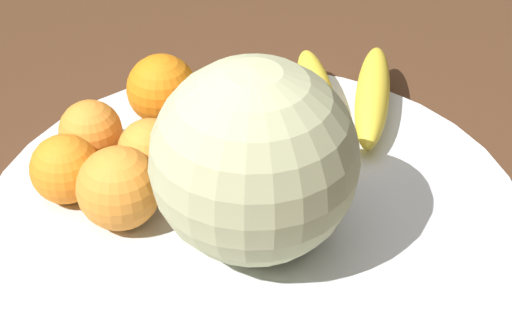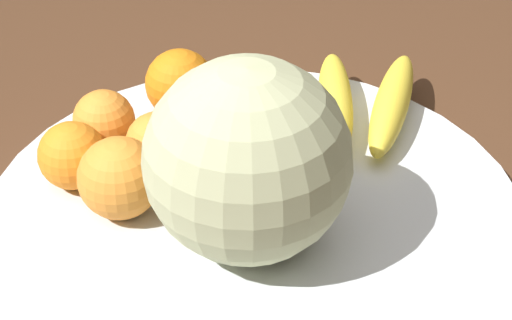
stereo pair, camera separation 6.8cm
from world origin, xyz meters
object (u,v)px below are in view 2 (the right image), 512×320
at_px(banana_bunch, 308,106).
at_px(produce_tag, 198,166).
at_px(orange_front_right, 158,144).
at_px(orange_front_left, 219,123).
at_px(orange_mid_center, 119,178).
at_px(orange_back_left, 104,120).
at_px(fruit_bowl, 256,213).
at_px(orange_top_small, 72,155).
at_px(orange_back_right, 180,84).
at_px(melon, 248,160).
at_px(kitchen_table, 254,292).

bearing_deg(banana_bunch, produce_tag, 120.87).
bearing_deg(orange_front_right, orange_front_left, 163.12).
relative_size(orange_mid_center, orange_back_left, 1.22).
xyz_separation_m(fruit_bowl, orange_top_small, (0.08, -0.14, 0.04)).
height_order(banana_bunch, orange_back_right, orange_back_right).
bearing_deg(orange_mid_center, orange_front_right, -163.04).
xyz_separation_m(fruit_bowl, orange_back_left, (0.03, -0.16, 0.04)).
bearing_deg(fruit_bowl, orange_mid_center, -45.63).
distance_m(melon, orange_back_right, 0.20).
height_order(orange_top_small, produce_tag, orange_top_small).
relative_size(kitchen_table, orange_front_left, 23.71).
distance_m(banana_bunch, orange_front_left, 0.10).
relative_size(orange_mid_center, produce_tag, 0.80).
distance_m(banana_bunch, orange_front_right, 0.16).
relative_size(melon, banana_bunch, 0.62).
bearing_deg(orange_front_left, melon, 54.10).
distance_m(banana_bunch, orange_top_small, 0.23).
height_order(banana_bunch, produce_tag, banana_bunch).
distance_m(kitchen_table, orange_top_small, 0.21).
distance_m(orange_front_left, produce_tag, 0.04).
bearing_deg(orange_mid_center, banana_bunch, 171.02).
relative_size(orange_front_right, orange_mid_center, 0.83).
relative_size(fruit_bowl, produce_tag, 5.31).
xyz_separation_m(orange_front_right, orange_back_left, (0.01, -0.06, -0.00)).
bearing_deg(produce_tag, orange_top_small, -46.63).
height_order(fruit_bowl, orange_back_left, orange_back_left).
xyz_separation_m(banana_bunch, orange_front_right, (0.15, -0.05, 0.01)).
height_order(melon, banana_bunch, melon).
distance_m(fruit_bowl, orange_back_right, 0.17).
bearing_deg(orange_front_right, orange_back_left, -83.27).
bearing_deg(orange_back_left, produce_tag, 110.58).
distance_m(orange_back_right, orange_top_small, 0.14).
bearing_deg(fruit_bowl, melon, 32.90).
bearing_deg(orange_back_left, banana_bunch, 143.56).
distance_m(fruit_bowl, produce_tag, 0.08).
relative_size(orange_back_right, produce_tag, 0.78).
relative_size(banana_bunch, orange_back_right, 3.81).
distance_m(melon, orange_mid_center, 0.12).
bearing_deg(orange_back_left, orange_top_small, 22.70).
relative_size(kitchen_table, produce_tag, 16.08).
relative_size(banana_bunch, orange_front_right, 4.46).
distance_m(orange_front_left, orange_top_small, 0.14).
bearing_deg(orange_top_small, fruit_bowl, 120.05).
height_order(orange_front_right, orange_back_right, orange_back_right).
bearing_deg(banana_bunch, orange_back_right, 77.90).
relative_size(melon, orange_back_right, 2.38).
bearing_deg(orange_front_right, orange_top_small, -33.66).
xyz_separation_m(orange_mid_center, orange_back_left, (-0.05, -0.08, -0.01)).
relative_size(kitchen_table, melon, 8.70).
relative_size(orange_front_left, orange_back_right, 0.87).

